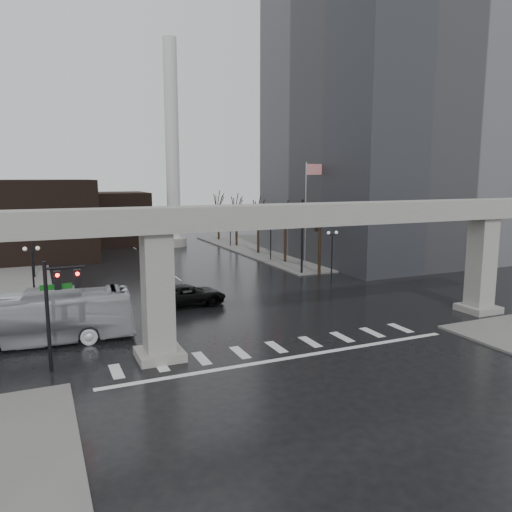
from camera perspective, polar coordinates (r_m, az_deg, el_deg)
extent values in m
plane|color=black|center=(32.08, 1.52, -9.81)|extent=(160.00, 160.00, 0.00)
cube|color=slate|center=(75.18, 7.65, 1.09)|extent=(28.00, 36.00, 0.15)
cube|color=gray|center=(30.45, 1.58, 4.58)|extent=(48.00, 2.20, 1.40)
cube|color=gray|center=(28.85, -11.15, -4.59)|extent=(1.60, 1.60, 7.30)
cube|color=gray|center=(41.96, 24.34, -0.98)|extent=(1.60, 1.60, 7.30)
cube|color=gray|center=(29.83, -10.95, -10.95)|extent=(2.60, 2.60, 0.50)
cube|color=gray|center=(42.64, 24.04, -5.48)|extent=(2.60, 2.60, 0.50)
cube|color=#59595E|center=(68.20, 14.16, 17.75)|extent=(22.00, 26.00, 42.00)
cube|color=black|center=(69.61, -24.67, 3.80)|extent=(16.00, 14.00, 10.00)
cube|color=black|center=(80.42, -15.98, 4.15)|extent=(10.00, 10.00, 8.00)
cylinder|color=silver|center=(75.98, -9.57, 12.42)|extent=(2.00, 2.00, 30.00)
cylinder|color=gray|center=(76.46, -9.28, 1.58)|extent=(3.60, 3.60, 1.20)
cylinder|color=black|center=(53.33, 5.29, 2.15)|extent=(0.24, 0.24, 8.00)
cylinder|color=black|center=(50.39, -0.65, 5.44)|extent=(12.00, 0.18, 0.18)
cube|color=black|center=(51.69, 2.42, 4.80)|extent=(0.35, 0.30, 1.00)
cube|color=black|center=(50.24, -1.18, 4.68)|extent=(0.35, 0.30, 1.00)
cube|color=black|center=(49.00, -4.96, 4.54)|extent=(0.35, 0.30, 1.00)
sphere|color=#FF0C05|center=(51.51, 2.51, 5.12)|extent=(0.20, 0.20, 0.20)
cube|color=#0B5312|center=(52.34, 3.90, 5.33)|extent=(1.80, 0.05, 0.35)
cube|color=#0B5312|center=(49.65, -2.78, 5.14)|extent=(1.80, 0.05, 0.35)
cylinder|color=black|center=(28.86, -22.70, -6.46)|extent=(0.20, 0.20, 6.00)
cylinder|color=black|center=(28.33, -21.00, -1.25)|extent=(2.00, 0.14, 0.14)
cube|color=black|center=(28.43, -21.73, -2.59)|extent=(0.35, 0.30, 1.00)
cube|color=black|center=(28.48, -19.73, -2.46)|extent=(0.35, 0.30, 1.00)
cube|color=#0B5312|center=(28.50, -21.89, -3.29)|extent=(1.60, 0.05, 0.30)
cylinder|color=silver|center=(56.98, 5.69, 4.60)|extent=(0.12, 0.12, 12.00)
cube|color=red|center=(57.32, 6.65, 9.82)|extent=(2.00, 0.03, 1.20)
cylinder|color=black|center=(49.83, 8.66, -0.26)|extent=(0.14, 0.14, 4.80)
cube|color=black|center=(49.51, 8.72, 2.42)|extent=(0.90, 0.06, 0.06)
sphere|color=silver|center=(49.25, 8.29, 2.63)|extent=(0.32, 0.32, 0.32)
sphere|color=silver|center=(49.73, 9.16, 2.67)|extent=(0.32, 0.32, 0.32)
cylinder|color=black|center=(61.95, 1.69, 1.65)|extent=(0.14, 0.14, 4.80)
cube|color=black|center=(61.70, 1.70, 3.81)|extent=(0.90, 0.06, 0.06)
sphere|color=silver|center=(61.49, 1.32, 3.99)|extent=(0.32, 0.32, 0.32)
sphere|color=silver|center=(61.87, 2.08, 4.01)|extent=(0.32, 0.32, 0.32)
cylinder|color=black|center=(74.74, -2.96, 2.91)|extent=(0.14, 0.14, 4.80)
cube|color=black|center=(74.52, -2.97, 4.71)|extent=(0.90, 0.06, 0.06)
sphere|color=silver|center=(74.35, -3.30, 4.85)|extent=(0.32, 0.32, 0.32)
sphere|color=silver|center=(74.67, -2.65, 4.87)|extent=(0.32, 0.32, 0.32)
cylinder|color=black|center=(42.16, -24.07, -2.65)|extent=(0.14, 0.14, 4.80)
cube|color=black|center=(41.78, -24.28, 0.51)|extent=(0.90, 0.06, 0.06)
sphere|color=silver|center=(41.76, -24.92, 0.75)|extent=(0.32, 0.32, 0.32)
sphere|color=silver|center=(41.75, -23.68, 0.82)|extent=(0.32, 0.32, 0.32)
cylinder|color=black|center=(55.97, -24.10, 0.07)|extent=(0.14, 0.14, 4.80)
cube|color=black|center=(55.68, -24.26, 2.45)|extent=(0.90, 0.06, 0.06)
sphere|color=silver|center=(55.67, -24.73, 2.63)|extent=(0.32, 0.32, 0.32)
sphere|color=silver|center=(55.66, -23.81, 2.69)|extent=(0.32, 0.32, 0.32)
cylinder|color=black|center=(69.86, -24.12, 1.70)|extent=(0.14, 0.14, 4.80)
cube|color=black|center=(69.63, -24.24, 3.62)|extent=(0.90, 0.06, 0.06)
sphere|color=silver|center=(69.62, -24.62, 3.76)|extent=(0.32, 0.32, 0.32)
sphere|color=silver|center=(69.61, -23.88, 3.81)|extent=(0.32, 0.32, 0.32)
cylinder|color=black|center=(53.73, 7.26, 0.31)|extent=(0.34, 0.34, 4.55)
cylinder|color=black|center=(53.29, 7.34, 4.28)|extent=(0.12, 1.52, 2.98)
cylinder|color=black|center=(53.78, 7.66, 4.07)|extent=(0.83, 1.14, 2.51)
cylinder|color=black|center=(60.63, 3.36, 1.41)|extent=(0.34, 0.34, 4.66)
cylinder|color=black|center=(60.24, 3.39, 5.01)|extent=(0.12, 1.55, 3.05)
cylinder|color=black|center=(60.71, 3.70, 4.82)|extent=(0.85, 1.16, 2.57)
cylinder|color=black|center=(67.78, 0.26, 2.27)|extent=(0.34, 0.34, 4.76)
cylinder|color=black|center=(67.43, 0.26, 5.58)|extent=(0.12, 1.59, 3.11)
cylinder|color=black|center=(67.88, 0.56, 5.39)|extent=(0.86, 1.18, 2.62)
cylinder|color=black|center=(75.09, -2.25, 2.97)|extent=(0.34, 0.34, 4.87)
cylinder|color=black|center=(74.78, -2.26, 6.02)|extent=(0.12, 1.62, 3.18)
cylinder|color=black|center=(75.21, -1.98, 5.84)|extent=(0.88, 1.20, 2.68)
cylinder|color=black|center=(82.54, -4.30, 3.54)|extent=(0.34, 0.34, 4.97)
cylinder|color=black|center=(82.25, -4.34, 6.37)|extent=(0.12, 1.65, 3.25)
cylinder|color=black|center=(82.67, -4.07, 6.21)|extent=(0.89, 1.23, 2.74)
imported|color=black|center=(41.05, -7.78, -4.44)|extent=(6.20, 2.90, 1.72)
imported|color=silver|center=(34.09, -24.08, -6.50)|extent=(12.34, 3.86, 3.38)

